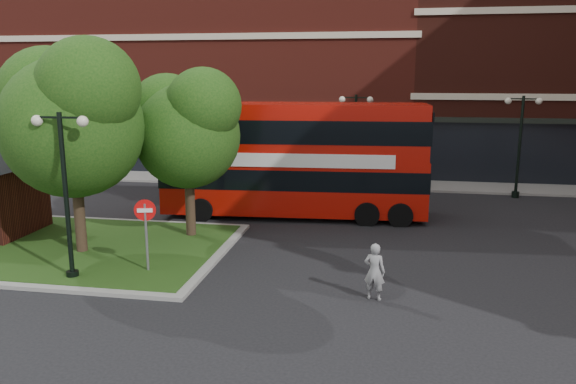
% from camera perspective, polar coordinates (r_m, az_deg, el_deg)
% --- Properties ---
extents(ground, '(120.00, 120.00, 0.00)m').
position_cam_1_polar(ground, '(15.93, -3.83, -10.44)').
color(ground, black).
rests_on(ground, ground).
extents(pavement_far, '(44.00, 3.00, 0.12)m').
position_cam_1_polar(pavement_far, '(31.57, 3.29, 1.02)').
color(pavement_far, slate).
rests_on(pavement_far, ground).
extents(terrace_far_left, '(26.00, 12.00, 14.00)m').
position_cam_1_polar(terrace_far_left, '(40.00, -7.04, 13.26)').
color(terrace_far_left, maroon).
rests_on(terrace_far_left, ground).
extents(terrace_far_right, '(18.00, 12.00, 16.00)m').
position_cam_1_polar(terrace_far_right, '(39.72, 25.96, 13.63)').
color(terrace_far_right, '#471911').
rests_on(terrace_far_right, ground).
extents(traffic_island, '(12.60, 7.60, 0.15)m').
position_cam_1_polar(traffic_island, '(21.65, -22.94, -5.07)').
color(traffic_island, gray).
rests_on(traffic_island, ground).
extents(tree_island_west, '(5.40, 4.71, 7.21)m').
position_cam_1_polar(tree_island_west, '(19.73, -21.27, 7.48)').
color(tree_island_west, '#2D2116').
rests_on(tree_island_west, ground).
extents(tree_island_east, '(4.46, 3.90, 6.29)m').
position_cam_1_polar(tree_island_east, '(20.71, -10.35, 6.74)').
color(tree_island_east, '#2D2116').
rests_on(tree_island_east, ground).
extents(lamp_island, '(1.72, 0.36, 5.00)m').
position_cam_1_polar(lamp_island, '(17.40, -21.69, 0.39)').
color(lamp_island, black).
rests_on(lamp_island, ground).
extents(lamp_far_left, '(1.72, 0.36, 5.00)m').
position_cam_1_polar(lamp_far_left, '(29.01, 6.83, 5.51)').
color(lamp_far_left, black).
rests_on(lamp_far_left, ground).
extents(lamp_far_right, '(1.72, 0.36, 5.00)m').
position_cam_1_polar(lamp_far_right, '(29.67, 22.50, 4.83)').
color(lamp_far_right, black).
rests_on(lamp_far_right, ground).
extents(bus, '(11.23, 3.23, 4.23)m').
position_cam_1_polar(bus, '(23.82, 0.60, 4.06)').
color(bus, '#A80F06').
rests_on(bus, ground).
extents(woman, '(0.65, 0.51, 1.59)m').
position_cam_1_polar(woman, '(15.55, 8.78, -7.98)').
color(woman, gray).
rests_on(woman, ground).
extents(car_silver, '(4.50, 2.27, 1.47)m').
position_cam_1_polar(car_silver, '(30.57, -6.92, 1.88)').
color(car_silver, '#B7BABF').
rests_on(car_silver, ground).
extents(car_white, '(3.99, 1.67, 1.28)m').
position_cam_1_polar(car_white, '(30.77, 10.32, 1.65)').
color(car_white, white).
rests_on(car_white, ground).
extents(no_entry_sign, '(0.64, 0.20, 2.36)m').
position_cam_1_polar(no_entry_sign, '(17.49, -14.27, -2.91)').
color(no_entry_sign, slate).
rests_on(no_entry_sign, ground).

